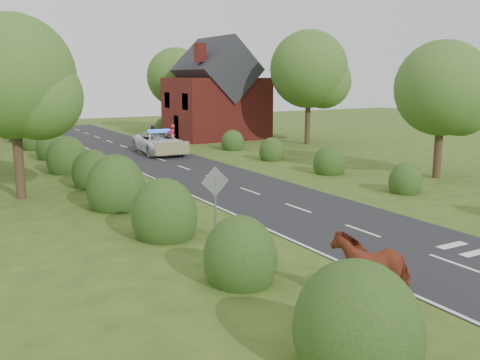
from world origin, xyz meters
TOP-DOWN VIEW (x-y plane):
  - ground at (0.00, 0.00)m, footprint 120.00×120.00m
  - road at (0.00, 15.00)m, footprint 6.00×70.00m
  - road_markings at (-1.60, 12.93)m, footprint 4.96×70.00m
  - hedgerow_left at (-6.51, 11.69)m, footprint 2.75×50.41m
  - hedgerow_right at (6.60, 11.21)m, footprint 2.10×45.78m
  - tree_left_a at (-9.75, 11.86)m, footprint 5.74×5.60m
  - tree_right_a at (11.23, 5.87)m, footprint 5.33×5.20m
  - tree_right_b at (14.29, 21.84)m, footprint 6.56×6.40m
  - tree_right_c at (9.27, 37.85)m, footprint 6.15×6.00m
  - road_sign at (-5.00, 2.00)m, footprint 1.06×0.08m
  - house at (9.49, 30.00)m, footprint 8.00×7.40m
  - cow at (-4.10, -4.74)m, footprint 2.42×1.82m
  - police_van at (1.04, 22.75)m, footprint 3.12×6.13m
  - pedestrian_red at (3.30, 25.65)m, footprint 0.80×0.75m
  - pedestrian_purple at (2.37, 27.67)m, footprint 1.03×1.02m

SIDE VIEW (x-z plane):
  - ground at x=0.00m, z-range 0.00..0.00m
  - road at x=0.00m, z-range 0.00..0.02m
  - road_markings at x=-1.60m, z-range 0.02..0.03m
  - hedgerow_right at x=6.60m, z-range -0.50..1.60m
  - hedgerow_left at x=-6.51m, z-range -0.75..2.25m
  - cow at x=-4.10m, z-range 0.00..1.53m
  - police_van at x=1.04m, z-range -0.07..1.72m
  - pedestrian_purple at x=2.37m, z-range 0.00..1.68m
  - pedestrian_red at x=3.30m, z-range 0.00..1.83m
  - road_sign at x=-5.00m, z-range 0.39..2.92m
  - house at x=9.49m, z-range -0.80..8.37m
  - tree_right_a at x=11.23m, z-range 0.96..8.52m
  - tree_left_a at x=-9.75m, z-range 1.15..9.53m
  - tree_right_c at x=9.27m, z-range 1.05..9.63m
  - tree_right_b at x=14.29m, z-range 1.24..10.64m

